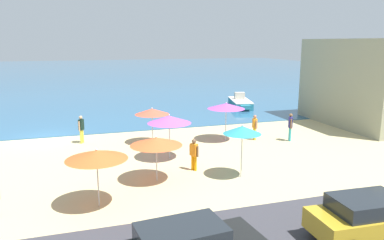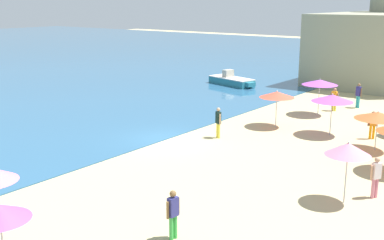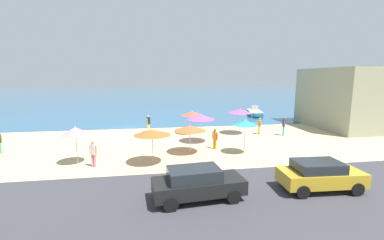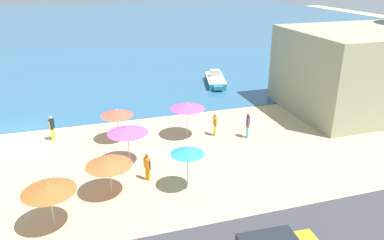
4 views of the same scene
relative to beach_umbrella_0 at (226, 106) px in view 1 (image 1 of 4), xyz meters
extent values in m
plane|color=tan|center=(-11.31, 4.27, -2.30)|extent=(160.00, 160.00, 0.00)
cube|color=#2C5D83|center=(-11.31, 59.27, -2.27)|extent=(150.00, 110.00, 0.05)
cylinder|color=#B2B2B7|center=(0.00, 0.00, -1.21)|extent=(0.05, 0.05, 2.17)
cone|color=#A648C0|center=(0.00, 0.00, 0.00)|extent=(2.43, 2.43, 0.36)
sphere|color=silver|center=(0.00, 0.00, 0.21)|extent=(0.08, 0.08, 0.08)
cylinder|color=#B2B2B7|center=(-1.92, -6.52, -1.21)|extent=(0.05, 0.05, 2.18)
cone|color=teal|center=(-1.92, -6.52, 0.03)|extent=(1.80, 1.80, 0.38)
sphere|color=silver|center=(-1.92, -6.52, 0.24)|extent=(0.08, 0.08, 0.08)
cylinder|color=#B2B2B7|center=(-4.71, 0.76, -1.33)|extent=(0.05, 0.05, 1.93)
cone|color=#F35039|center=(-4.71, 0.76, -0.23)|extent=(2.17, 2.17, 0.37)
sphere|color=silver|center=(-4.71, 0.76, -0.02)|extent=(0.08, 0.08, 0.08)
cylinder|color=#B2B2B7|center=(-4.48, -2.71, -1.26)|extent=(0.05, 0.05, 2.08)
cone|color=#A44BC1|center=(-4.48, -2.71, -0.07)|extent=(2.40, 2.40, 0.41)
sphere|color=silver|center=(-4.48, -2.71, 0.17)|extent=(0.08, 0.08, 0.08)
cylinder|color=#B2B2B7|center=(-8.65, -7.77, -1.31)|extent=(0.05, 0.05, 1.98)
cone|color=#E05725|center=(-8.65, -7.77, -0.19)|extent=(2.40, 2.40, 0.36)
sphere|color=silver|center=(-8.65, -7.77, 0.02)|extent=(0.08, 0.08, 0.08)
cylinder|color=#B2B2B7|center=(-5.88, -5.78, -1.42)|extent=(0.05, 0.05, 1.77)
cone|color=#F05B2B|center=(-5.88, -5.78, -0.40)|extent=(2.41, 2.41, 0.37)
sphere|color=silver|center=(-5.88, -5.78, -0.18)|extent=(0.08, 0.08, 0.08)
cylinder|color=teal|center=(3.99, -1.30, -1.86)|extent=(0.14, 0.14, 0.89)
cylinder|color=teal|center=(3.93, -1.46, -1.86)|extent=(0.14, 0.14, 0.89)
cube|color=navy|center=(3.96, -1.38, -1.06)|extent=(0.34, 0.42, 0.70)
sphere|color=brown|center=(3.96, -1.38, -0.58)|extent=(0.22, 0.22, 0.22)
cylinder|color=brown|center=(4.05, -1.16, -1.11)|extent=(0.09, 0.09, 0.63)
cylinder|color=brown|center=(3.87, -1.60, -1.11)|extent=(0.09, 0.09, 0.63)
cylinder|color=orange|center=(-3.83, -4.84, -1.91)|extent=(0.14, 0.14, 0.77)
cylinder|color=orange|center=(-3.73, -4.99, -1.91)|extent=(0.14, 0.14, 0.77)
cube|color=orange|center=(-3.78, -4.92, -1.22)|extent=(0.38, 0.42, 0.61)
sphere|color=brown|center=(-3.78, -4.92, -0.78)|extent=(0.22, 0.22, 0.22)
cylinder|color=brown|center=(-3.91, -4.71, -1.27)|extent=(0.09, 0.09, 0.55)
cylinder|color=brown|center=(-3.65, -5.12, -1.27)|extent=(0.09, 0.09, 0.55)
cylinder|color=yellow|center=(1.92, -0.29, -1.90)|extent=(0.14, 0.14, 0.79)
cylinder|color=yellow|center=(1.90, -0.46, -1.90)|extent=(0.14, 0.14, 0.79)
cube|color=orange|center=(1.91, -0.37, -1.19)|extent=(0.25, 0.38, 0.63)
sphere|color=#A06E55|center=(1.91, -0.37, -0.75)|extent=(0.22, 0.22, 0.22)
cylinder|color=#A06E55|center=(1.93, -0.14, -1.24)|extent=(0.09, 0.09, 0.57)
cylinder|color=#A06E55|center=(1.89, -0.61, -1.24)|extent=(0.09, 0.09, 0.57)
cylinder|color=yellow|center=(-8.97, 2.26, -1.87)|extent=(0.14, 0.14, 0.86)
cylinder|color=yellow|center=(-9.06, 2.11, -1.87)|extent=(0.14, 0.14, 0.86)
cube|color=black|center=(-9.01, 2.19, -1.09)|extent=(0.38, 0.42, 0.68)
sphere|color=tan|center=(-9.01, 2.19, -0.62)|extent=(0.22, 0.22, 0.22)
cylinder|color=tan|center=(-8.89, 2.39, -1.14)|extent=(0.09, 0.09, 0.62)
cylinder|color=tan|center=(-9.14, 1.98, -1.14)|extent=(0.09, 0.09, 0.62)
cube|color=#1E2328|center=(-6.84, -13.23, -1.00)|extent=(2.45, 1.67, 0.53)
cube|color=#B69122|center=(-0.46, -13.18, -1.58)|extent=(4.06, 1.91, 0.68)
cube|color=#1E2328|center=(-0.66, -13.17, -1.00)|extent=(2.30, 1.61, 0.48)
cylinder|color=black|center=(-1.77, -12.31, -1.92)|extent=(0.65, 0.25, 0.64)
cube|color=teal|center=(6.33, 11.36, -1.94)|extent=(2.71, 4.90, 0.63)
cube|color=teal|center=(5.73, 8.92, -1.87)|extent=(1.00, 0.65, 0.38)
cube|color=silver|center=(6.33, 11.36, -1.58)|extent=(2.78, 4.91, 0.08)
cube|color=#B2AD9E|center=(6.44, 11.81, -1.25)|extent=(1.10, 0.82, 0.75)
camera|label=1|loc=(-9.35, -22.01, 4.07)|focal=35.00mm
camera|label=2|loc=(-31.11, -13.08, 5.42)|focal=45.00mm
camera|label=3|loc=(-8.66, -24.10, 3.32)|focal=24.00mm
camera|label=4|loc=(-6.79, -23.06, 8.74)|focal=35.00mm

